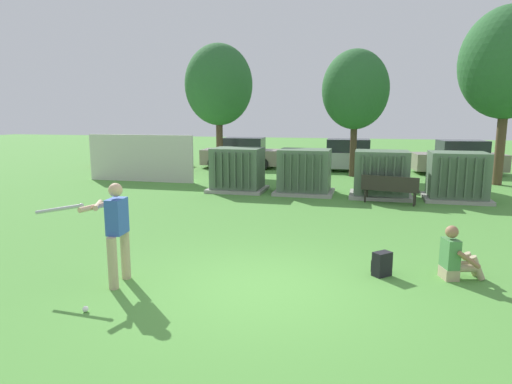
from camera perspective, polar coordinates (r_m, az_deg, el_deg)
name	(u,v)px	position (r m, az deg, el deg)	size (l,w,h in m)	color
ground_plane	(262,289)	(7.59, 0.72, -12.24)	(96.00, 96.00, 0.00)	#51933D
fence_panel	(140,158)	(19.82, -14.53, 4.20)	(4.80, 0.12, 2.00)	beige
transformer_west	(238,170)	(16.80, -2.36, 2.81)	(2.10, 1.70, 1.62)	#9E9B93
transformer_mid_west	(305,172)	(16.27, 6.22, 2.53)	(2.10, 1.70, 1.62)	#9E9B93
transformer_mid_east	(381,175)	(16.10, 15.68, 2.14)	(2.10, 1.70, 1.62)	#9E9B93
transformer_east	(457,177)	(16.37, 24.27, 1.75)	(2.10, 1.70, 1.62)	#9E9B93
park_bench	(390,188)	(14.97, 16.71, 0.55)	(1.84, 0.79, 0.92)	#2D2823
batter	(114,228)	(7.89, -17.63, -4.40)	(1.61, 0.72, 1.74)	tan
sports_ball	(85,309)	(7.21, -20.93, -13.79)	(0.09, 0.09, 0.09)	white
seated_spectator	(456,258)	(8.65, 24.11, -7.69)	(0.78, 0.63, 0.96)	tan
backpack	(382,264)	(8.40, 15.72, -8.85)	(0.38, 0.38, 0.44)	black
tree_left	(219,85)	(21.92, -4.78, 13.44)	(3.22, 3.22, 6.16)	#4C3828
tree_center_left	(355,90)	(21.20, 12.56, 12.60)	(3.01, 3.01, 5.75)	#4C3828
tree_center_right	(508,63)	(20.78, 29.47, 14.11)	(3.69, 3.69, 7.05)	brown
parked_car_leftmost	(147,153)	(25.60, -13.72, 4.90)	(4.40, 2.35, 1.62)	maroon
parked_car_left_of_center	(242,154)	(24.24, -1.80, 4.91)	(4.29, 2.10, 1.62)	gray
parked_car_right_of_center	(346,156)	(23.26, 11.37, 4.51)	(4.26, 2.04, 1.62)	#B2B2B7
parked_car_rightmost	(459,158)	(23.83, 24.47, 3.94)	(4.39, 2.34, 1.62)	gray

